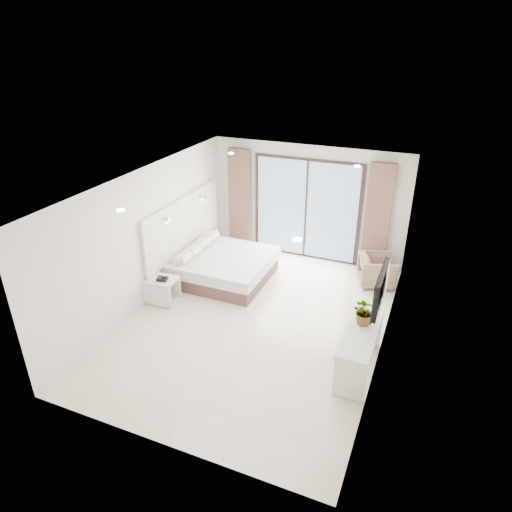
# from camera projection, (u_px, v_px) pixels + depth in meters

# --- Properties ---
(ground) EXTENTS (6.20, 6.20, 0.00)m
(ground) POSITION_uv_depth(u_px,v_px,m) (256.00, 322.00, 8.62)
(ground) COLOR beige
(ground) RESTS_ON ground
(room_shell) EXTENTS (4.62, 6.22, 2.72)m
(room_shell) POSITION_uv_depth(u_px,v_px,m) (264.00, 227.00, 8.71)
(room_shell) COLOR silver
(room_shell) RESTS_ON ground
(bed) EXTENTS (1.98, 1.88, 0.69)m
(bed) POSITION_uv_depth(u_px,v_px,m) (223.00, 266.00, 10.03)
(bed) COLOR brown
(bed) RESTS_ON ground
(nightstand) EXTENTS (0.61, 0.51, 0.52)m
(nightstand) POSITION_uv_depth(u_px,v_px,m) (163.00, 290.00, 9.14)
(nightstand) COLOR silver
(nightstand) RESTS_ON ground
(phone) EXTENTS (0.23, 0.19, 0.07)m
(phone) POSITION_uv_depth(u_px,v_px,m) (162.00, 279.00, 8.96)
(phone) COLOR black
(phone) RESTS_ON nightstand
(console_desk) EXTENTS (0.50, 1.59, 0.77)m
(console_desk) POSITION_uv_depth(u_px,v_px,m) (360.00, 341.00, 7.18)
(console_desk) COLOR silver
(console_desk) RESTS_ON ground
(plant) EXTENTS (0.57, 0.59, 0.36)m
(plant) POSITION_uv_depth(u_px,v_px,m) (365.00, 314.00, 7.16)
(plant) COLOR #33662D
(plant) RESTS_ON console_desk
(armchair) EXTENTS (0.87, 0.90, 0.74)m
(armchair) POSITION_uv_depth(u_px,v_px,m) (377.00, 269.00, 9.75)
(armchair) COLOR #826D55
(armchair) RESTS_ON ground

